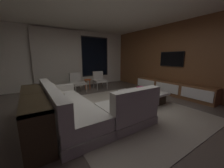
{
  "coord_description": "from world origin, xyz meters",
  "views": [
    {
      "loc": [
        -1.8,
        -2.79,
        1.4
      ],
      "look_at": [
        0.3,
        0.42,
        0.63
      ],
      "focal_mm": 20.87,
      "sensor_mm": 36.0,
      "label": 1
    }
  ],
  "objects_px": {
    "mounted_tv": "(171,59)",
    "console_table_behind_couch": "(34,110)",
    "book_stack_on_coffee_table": "(141,88)",
    "side_stool": "(88,81)",
    "accent_chair_near_window": "(99,79)",
    "accent_chair_by_curtain": "(77,81)",
    "media_console": "(171,88)",
    "sectional_couch": "(83,108)",
    "coffee_table": "(143,97)"
  },
  "relations": [
    {
      "from": "console_table_behind_couch",
      "to": "coffee_table",
      "type": "bearing_deg",
      "value": 0.06
    },
    {
      "from": "sectional_couch",
      "to": "console_table_behind_couch",
      "type": "distance_m",
      "value": 0.93
    },
    {
      "from": "book_stack_on_coffee_table",
      "to": "side_stool",
      "type": "bearing_deg",
      "value": 109.62
    },
    {
      "from": "side_stool",
      "to": "book_stack_on_coffee_table",
      "type": "bearing_deg",
      "value": -70.38
    },
    {
      "from": "mounted_tv",
      "to": "accent_chair_near_window",
      "type": "bearing_deg",
      "value": 131.21
    },
    {
      "from": "coffee_table",
      "to": "accent_chair_near_window",
      "type": "relative_size",
      "value": 1.49
    },
    {
      "from": "accent_chair_near_window",
      "to": "console_table_behind_couch",
      "type": "height_order",
      "value": "accent_chair_near_window"
    },
    {
      "from": "coffee_table",
      "to": "media_console",
      "type": "relative_size",
      "value": 0.37
    },
    {
      "from": "accent_chair_near_window",
      "to": "mounted_tv",
      "type": "distance_m",
      "value": 3.15
    },
    {
      "from": "accent_chair_by_curtain",
      "to": "media_console",
      "type": "bearing_deg",
      "value": -40.1
    },
    {
      "from": "coffee_table",
      "to": "accent_chair_near_window",
      "type": "bearing_deg",
      "value": 94.61
    },
    {
      "from": "mounted_tv",
      "to": "sectional_couch",
      "type": "bearing_deg",
      "value": -174.07
    },
    {
      "from": "side_stool",
      "to": "media_console",
      "type": "relative_size",
      "value": 0.15
    },
    {
      "from": "console_table_behind_couch",
      "to": "mounted_tv",
      "type": "bearing_deg",
      "value": 3.23
    },
    {
      "from": "accent_chair_by_curtain",
      "to": "book_stack_on_coffee_table",
      "type": "bearing_deg",
      "value": -59.48
    },
    {
      "from": "book_stack_on_coffee_table",
      "to": "side_stool",
      "type": "xyz_separation_m",
      "value": [
        -0.85,
        2.39,
        -0.04
      ]
    },
    {
      "from": "accent_chair_by_curtain",
      "to": "media_console",
      "type": "xyz_separation_m",
      "value": [
        2.88,
        -2.42,
        -0.18
      ]
    },
    {
      "from": "accent_chair_by_curtain",
      "to": "coffee_table",
      "type": "bearing_deg",
      "value": -62.84
    },
    {
      "from": "sectional_couch",
      "to": "console_table_behind_couch",
      "type": "xyz_separation_m",
      "value": [
        -0.91,
        0.13,
        0.13
      ]
    },
    {
      "from": "mounted_tv",
      "to": "book_stack_on_coffee_table",
      "type": "bearing_deg",
      "value": -177.3
    },
    {
      "from": "sectional_couch",
      "to": "side_stool",
      "type": "height_order",
      "value": "sectional_couch"
    },
    {
      "from": "coffee_table",
      "to": "console_table_behind_couch",
      "type": "distance_m",
      "value": 2.94
    },
    {
      "from": "coffee_table",
      "to": "side_stool",
      "type": "bearing_deg",
      "value": 106.65
    },
    {
      "from": "coffee_table",
      "to": "accent_chair_by_curtain",
      "type": "distance_m",
      "value": 2.81
    },
    {
      "from": "book_stack_on_coffee_table",
      "to": "media_console",
      "type": "height_order",
      "value": "media_console"
    },
    {
      "from": "sectional_couch",
      "to": "coffee_table",
      "type": "distance_m",
      "value": 2.03
    },
    {
      "from": "book_stack_on_coffee_table",
      "to": "accent_chair_by_curtain",
      "type": "bearing_deg",
      "value": 120.52
    },
    {
      "from": "accent_chair_near_window",
      "to": "accent_chair_by_curtain",
      "type": "height_order",
      "value": "same"
    },
    {
      "from": "mounted_tv",
      "to": "console_table_behind_couch",
      "type": "bearing_deg",
      "value": -176.77
    },
    {
      "from": "sectional_couch",
      "to": "accent_chair_near_window",
      "type": "xyz_separation_m",
      "value": [
        1.82,
        2.66,
        0.14
      ]
    },
    {
      "from": "book_stack_on_coffee_table",
      "to": "mounted_tv",
      "type": "height_order",
      "value": "mounted_tv"
    },
    {
      "from": "sectional_couch",
      "to": "accent_chair_by_curtain",
      "type": "xyz_separation_m",
      "value": [
        0.74,
        2.62,
        0.14
      ]
    },
    {
      "from": "sectional_couch",
      "to": "media_console",
      "type": "xyz_separation_m",
      "value": [
        3.62,
        0.2,
        -0.04
      ]
    },
    {
      "from": "side_stool",
      "to": "mounted_tv",
      "type": "bearing_deg",
      "value": -42.17
    },
    {
      "from": "accent_chair_near_window",
      "to": "media_console",
      "type": "bearing_deg",
      "value": -53.8
    },
    {
      "from": "coffee_table",
      "to": "accent_chair_near_window",
      "type": "height_order",
      "value": "accent_chair_near_window"
    },
    {
      "from": "sectional_couch",
      "to": "media_console",
      "type": "bearing_deg",
      "value": 3.12
    },
    {
      "from": "side_stool",
      "to": "mounted_tv",
      "type": "xyz_separation_m",
      "value": [
        2.55,
        -2.31,
        0.98
      ]
    },
    {
      "from": "coffee_table",
      "to": "mounted_tv",
      "type": "distance_m",
      "value": 2.14
    },
    {
      "from": "book_stack_on_coffee_table",
      "to": "accent_chair_near_window",
      "type": "height_order",
      "value": "accent_chair_near_window"
    },
    {
      "from": "side_stool",
      "to": "console_table_behind_couch",
      "type": "bearing_deg",
      "value": -130.01
    },
    {
      "from": "media_console",
      "to": "mounted_tv",
      "type": "relative_size",
      "value": 3.21
    },
    {
      "from": "accent_chair_by_curtain",
      "to": "mounted_tv",
      "type": "bearing_deg",
      "value": -36.04
    },
    {
      "from": "book_stack_on_coffee_table",
      "to": "accent_chair_near_window",
      "type": "distance_m",
      "value": 2.37
    },
    {
      "from": "accent_chair_by_curtain",
      "to": "console_table_behind_couch",
      "type": "distance_m",
      "value": 2.99
    },
    {
      "from": "coffee_table",
      "to": "sectional_couch",
      "type": "bearing_deg",
      "value": -176.25
    },
    {
      "from": "console_table_behind_couch",
      "to": "side_stool",
      "type": "bearing_deg",
      "value": 49.99
    },
    {
      "from": "sectional_couch",
      "to": "console_table_behind_couch",
      "type": "relative_size",
      "value": 1.19
    },
    {
      "from": "mounted_tv",
      "to": "console_table_behind_couch",
      "type": "xyz_separation_m",
      "value": [
        -4.71,
        -0.27,
        -0.93
      ]
    },
    {
      "from": "media_console",
      "to": "side_stool",
      "type": "bearing_deg",
      "value": 133.38
    }
  ]
}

